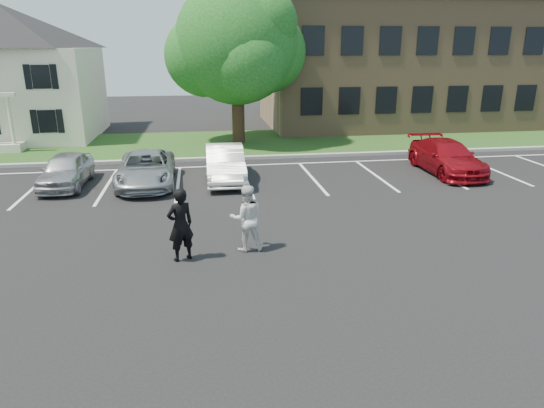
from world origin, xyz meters
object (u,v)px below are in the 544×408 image
object	(u,v)px
man_black_suit	(180,225)
car_silver_minivan	(146,169)
tree	(238,45)
car_white_sedan	(225,164)
car_silver_west	(66,170)
office_building	(424,63)
house	(3,73)
man_white_shirt	(246,218)
car_red_compact	(446,157)

from	to	relation	value
man_black_suit	car_silver_minivan	world-z (taller)	man_black_suit
tree	car_white_sedan	bearing A→B (deg)	-99.43
car_white_sedan	car_silver_west	bearing A→B (deg)	-179.94
office_building	man_black_suit	xyz separation A→B (m)	(-16.45, -21.49, -3.19)
house	man_white_shirt	bearing A→B (deg)	-57.21
tree	car_silver_west	world-z (taller)	tree
office_building	car_red_compact	bearing A→B (deg)	-110.46
office_building	car_red_compact	xyz separation A→B (m)	(-5.21, -13.96, -3.46)
car_red_compact	man_white_shirt	bearing A→B (deg)	-142.67
car_white_sedan	house	bearing A→B (deg)	136.41
man_black_suit	car_red_compact	xyz separation A→B (m)	(11.24, 7.53, -0.27)
house	car_red_compact	size ratio (longest dim) A/B	2.14
man_black_suit	car_white_sedan	bearing A→B (deg)	-127.81
car_silver_minivan	car_white_sedan	world-z (taller)	car_white_sedan
house	car_white_sedan	size ratio (longest dim) A/B	2.37
house	car_silver_west	distance (m)	13.50
man_black_suit	car_silver_minivan	bearing A→B (deg)	-104.32
man_black_suit	car_silver_west	distance (m)	9.05
man_white_shirt	car_silver_minivan	xyz separation A→B (m)	(-3.31, 7.11, -0.26)
house	car_red_compact	distance (m)	25.05
car_silver_west	tree	bearing A→B (deg)	48.07
car_silver_minivan	car_white_sedan	bearing A→B (deg)	2.01
man_white_shirt	man_black_suit	bearing A→B (deg)	9.15
man_black_suit	car_white_sedan	distance (m)	7.85
man_black_suit	tree	bearing A→B (deg)	-126.67
house	car_white_sedan	xyz separation A→B (m)	(12.14, -11.78, -3.11)
car_silver_west	car_silver_minivan	xyz separation A→B (m)	(3.10, -0.24, -0.00)
tree	car_white_sedan	world-z (taller)	tree
tree	car_silver_west	size ratio (longest dim) A/B	2.27
man_black_suit	man_white_shirt	distance (m)	1.78
man_black_suit	car_white_sedan	xyz separation A→B (m)	(1.59, 7.69, -0.25)
car_silver_minivan	car_red_compact	size ratio (longest dim) A/B	0.98
tree	car_red_compact	world-z (taller)	tree
office_building	car_white_sedan	xyz separation A→B (m)	(-14.86, -13.80, -3.44)
car_red_compact	tree	bearing A→B (deg)	136.16
car_silver_west	car_red_compact	world-z (taller)	car_red_compact
man_white_shirt	car_red_compact	bearing A→B (deg)	-146.79
car_white_sedan	car_red_compact	xyz separation A→B (m)	(9.65, -0.16, -0.02)
car_silver_west	man_black_suit	bearing A→B (deg)	-57.04
house	car_red_compact	bearing A→B (deg)	-28.73
car_red_compact	car_silver_minivan	bearing A→B (deg)	-179.45
house	car_red_compact	world-z (taller)	house
car_silver_west	car_silver_minivan	world-z (taller)	car_silver_west
tree	man_black_suit	distance (m)	16.51
house	tree	size ratio (longest dim) A/B	1.17
car_silver_west	car_red_compact	xyz separation A→B (m)	(15.91, -0.22, 0.04)
house	car_silver_minivan	world-z (taller)	house
tree	man_black_suit	bearing A→B (deg)	-100.53
office_building	car_silver_west	world-z (taller)	office_building
car_silver_west	house	bearing A→B (deg)	118.48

